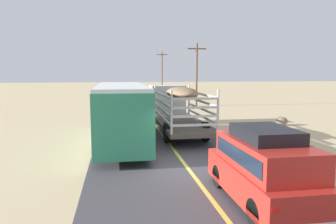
% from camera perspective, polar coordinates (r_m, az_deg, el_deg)
% --- Properties ---
extents(ground_plane, '(240.00, 240.00, 0.00)m').
position_cam_1_polar(ground_plane, '(12.85, 3.69, -10.35)').
color(ground_plane, '#CCB284').
extents(road_surface, '(8.00, 120.00, 0.02)m').
position_cam_1_polar(road_surface, '(12.85, 3.69, -10.30)').
color(road_surface, '#423F44').
rests_on(road_surface, ground).
extents(road_centre_line, '(0.16, 117.60, 0.00)m').
position_cam_1_polar(road_centre_line, '(12.84, 3.69, -10.25)').
color(road_centre_line, '#D8CC4C').
rests_on(road_centre_line, road_surface).
extents(suv_near, '(1.90, 4.62, 2.29)m').
position_cam_1_polar(suv_near, '(9.64, 17.10, -9.50)').
color(suv_near, '#B2261E').
rests_on(suv_near, road_surface).
extents(livestock_truck, '(2.53, 9.70, 3.02)m').
position_cam_1_polar(livestock_truck, '(21.73, 0.74, 1.69)').
color(livestock_truck, silver).
rests_on(livestock_truck, road_surface).
extents(bus, '(2.54, 10.00, 3.21)m').
position_cam_1_polar(bus, '(17.23, -8.54, 0.03)').
color(bus, '#2D8C66').
rests_on(bus, road_surface).
extents(car_far, '(1.80, 4.40, 1.46)m').
position_cam_1_polar(car_far, '(49.37, -4.57, 3.45)').
color(car_far, silver).
rests_on(car_far, road_surface).
extents(power_pole_mid, '(2.20, 0.24, 7.23)m').
position_cam_1_polar(power_pole_mid, '(36.73, 5.25, 7.19)').
color(power_pole_mid, brown).
rests_on(power_pole_mid, ground).
extents(power_pole_far, '(2.20, 0.24, 8.13)m').
position_cam_1_polar(power_pole_far, '(63.65, -1.10, 7.60)').
color(power_pole_far, brown).
rests_on(power_pole_far, ground).
extents(boulder_near_shoulder, '(0.86, 0.84, 0.64)m').
position_cam_1_polar(boulder_near_shoulder, '(24.56, 20.05, -1.57)').
color(boulder_near_shoulder, '#756656').
rests_on(boulder_near_shoulder, ground).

